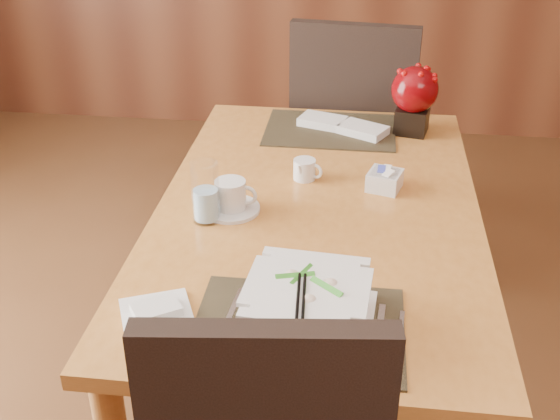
# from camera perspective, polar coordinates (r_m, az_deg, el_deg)

# --- Properties ---
(dining_table) EXTENTS (0.90, 1.50, 0.75)m
(dining_table) POSITION_cam_1_polar(r_m,az_deg,el_deg) (2.03, 3.04, -2.06)
(dining_table) COLOR #BC7834
(dining_table) RESTS_ON ground
(placemat_near) EXTENTS (0.45, 0.33, 0.01)m
(placemat_near) POSITION_cam_1_polar(r_m,az_deg,el_deg) (1.52, 1.50, -9.56)
(placemat_near) COLOR black
(placemat_near) RESTS_ON dining_table
(placemat_far) EXTENTS (0.45, 0.33, 0.01)m
(placemat_far) POSITION_cam_1_polar(r_m,az_deg,el_deg) (2.47, 4.10, 6.52)
(placemat_far) COLOR black
(placemat_far) RESTS_ON dining_table
(soup_setting) EXTENTS (0.30, 0.30, 0.11)m
(soup_setting) POSITION_cam_1_polar(r_m,az_deg,el_deg) (1.49, 2.21, -7.89)
(soup_setting) COLOR silver
(soup_setting) RESTS_ON dining_table
(coffee_cup) EXTENTS (0.16, 0.16, 0.09)m
(coffee_cup) POSITION_cam_1_polar(r_m,az_deg,el_deg) (1.94, -4.03, 0.98)
(coffee_cup) COLOR silver
(coffee_cup) RESTS_ON dining_table
(water_glass) EXTENTS (0.09, 0.09, 0.17)m
(water_glass) POSITION_cam_1_polar(r_m,az_deg,el_deg) (1.87, -6.09, 1.46)
(water_glass) COLOR silver
(water_glass) RESTS_ON dining_table
(creamer_jug) EXTENTS (0.11, 0.11, 0.06)m
(creamer_jug) POSITION_cam_1_polar(r_m,az_deg,el_deg) (2.11, 2.00, 3.32)
(creamer_jug) COLOR silver
(creamer_jug) RESTS_ON dining_table
(sugar_caddy) EXTENTS (0.11, 0.11, 0.05)m
(sugar_caddy) POSITION_cam_1_polar(r_m,az_deg,el_deg) (2.08, 8.50, 2.39)
(sugar_caddy) COLOR silver
(sugar_caddy) RESTS_ON dining_table
(berry_decor) EXTENTS (0.16, 0.16, 0.23)m
(berry_decor) POSITION_cam_1_polar(r_m,az_deg,el_deg) (2.45, 10.85, 9.10)
(berry_decor) COLOR black
(berry_decor) RESTS_ON dining_table
(napkins_far) EXTENTS (0.33, 0.23, 0.03)m
(napkins_far) POSITION_cam_1_polar(r_m,az_deg,el_deg) (2.46, 5.33, 6.81)
(napkins_far) COLOR silver
(napkins_far) RESTS_ON dining_table
(bread_plate) EXTENTS (0.20, 0.20, 0.01)m
(bread_plate) POSITION_cam_1_polar(r_m,az_deg,el_deg) (1.57, -9.98, -8.38)
(bread_plate) COLOR silver
(bread_plate) RESTS_ON dining_table
(far_chair) EXTENTS (0.54, 0.55, 1.06)m
(far_chair) POSITION_cam_1_polar(r_m,az_deg,el_deg) (2.87, 6.05, 6.44)
(far_chair) COLOR black
(far_chair) RESTS_ON ground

